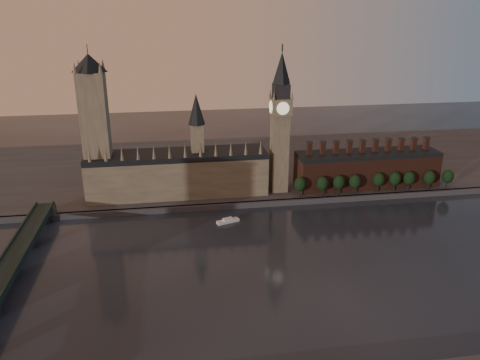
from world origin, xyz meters
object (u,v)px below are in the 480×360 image
object	(u,v)px
victoria_tower	(95,124)
westminster_bridge	(0,285)
big_ben	(280,122)
river_boat	(228,221)

from	to	relation	value
victoria_tower	westminster_bridge	distance (m)	133.21
big_ben	river_boat	xyz separation A→B (m)	(-44.50, -43.05, -55.66)
big_ben	river_boat	distance (m)	83.25
victoria_tower	river_boat	distance (m)	113.91
victoria_tower	river_boat	size ratio (longest dim) A/B	6.81
big_ben	westminster_bridge	xyz separation A→B (m)	(-165.00, -112.70, -49.39)
westminster_bridge	river_boat	size ratio (longest dim) A/B	12.61
westminster_bridge	river_boat	bearing A→B (deg)	30.03
victoria_tower	river_boat	world-z (taller)	victoria_tower
westminster_bridge	victoria_tower	bearing A→B (deg)	73.44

